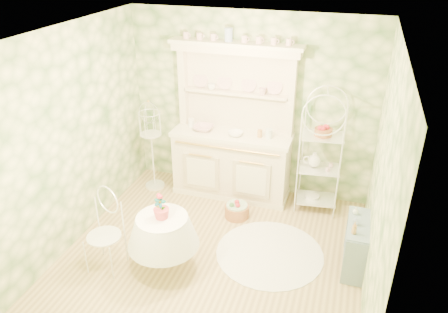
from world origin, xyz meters
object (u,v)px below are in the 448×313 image
(kitchen_dresser, at_px, (232,124))
(bakers_rack, at_px, (321,152))
(round_table, at_px, (164,244))
(floor_basket, at_px, (237,210))
(cafe_chair, at_px, (104,238))
(side_shelf, at_px, (355,246))
(birdcage_stand, at_px, (152,148))

(kitchen_dresser, height_order, bakers_rack, kitchen_dresser)
(kitchen_dresser, xyz_separation_m, bakers_rack, (1.29, -0.04, -0.23))
(round_table, relative_size, floor_basket, 1.98)
(round_table, distance_m, cafe_chair, 0.70)
(side_shelf, height_order, cafe_chair, cafe_chair)
(bakers_rack, xyz_separation_m, side_shelf, (0.59, -1.14, -0.63))
(kitchen_dresser, distance_m, side_shelf, 2.38)
(side_shelf, height_order, floor_basket, side_shelf)
(kitchen_dresser, xyz_separation_m, birdcage_stand, (-1.21, -0.19, -0.47))
(bakers_rack, bearing_deg, cafe_chair, -144.35)
(bakers_rack, relative_size, birdcage_stand, 1.35)
(cafe_chair, xyz_separation_m, floor_basket, (1.19, 1.47, -0.32))
(birdcage_stand, bearing_deg, round_table, -60.88)
(cafe_chair, distance_m, floor_basket, 1.92)
(kitchen_dresser, relative_size, round_table, 3.32)
(round_table, bearing_deg, side_shelf, 18.00)
(birdcage_stand, bearing_deg, kitchen_dresser, 8.86)
(side_shelf, distance_m, floor_basket, 1.73)
(kitchen_dresser, distance_m, floor_basket, 1.22)
(bakers_rack, height_order, cafe_chair, bakers_rack)
(bakers_rack, relative_size, side_shelf, 2.77)
(side_shelf, relative_size, birdcage_stand, 0.49)
(cafe_chair, relative_size, floor_basket, 2.46)
(bakers_rack, xyz_separation_m, cafe_chair, (-2.23, -2.04, -0.48))
(kitchen_dresser, xyz_separation_m, cafe_chair, (-0.93, -2.08, -0.72))
(round_table, bearing_deg, cafe_chair, -162.83)
(cafe_chair, height_order, birdcage_stand, birdcage_stand)
(bakers_rack, height_order, round_table, bakers_rack)
(kitchen_dresser, bearing_deg, side_shelf, -31.94)
(kitchen_dresser, relative_size, side_shelf, 3.48)
(side_shelf, relative_size, cafe_chair, 0.77)
(round_table, relative_size, birdcage_stand, 0.51)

